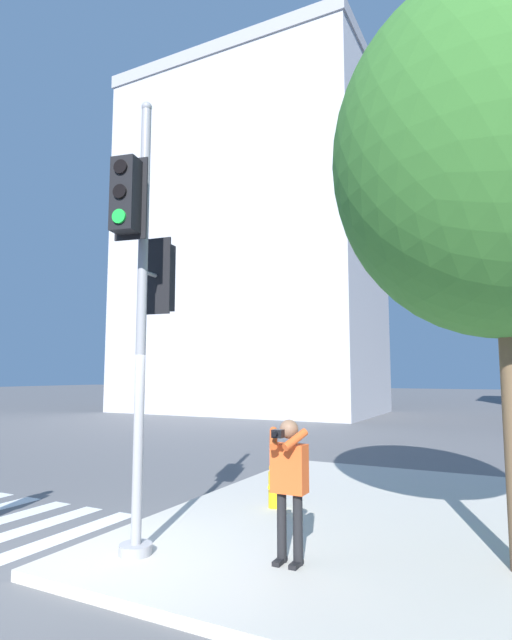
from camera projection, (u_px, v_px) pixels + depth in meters
name	position (u px, v px, depth m)	size (l,w,h in m)	color
ground_plane	(79.00, 574.00, 5.66)	(160.00, 160.00, 0.00)	#5B5B5E
sidewalk_corner	(444.00, 528.00, 7.16)	(8.00, 8.00, 0.13)	#BCB7AD
traffic_signal_pole	(143.00, 283.00, 6.27)	(0.53, 1.22, 5.68)	#939399
person_photographer	(289.00, 476.00, 5.73)	(0.50, 0.53, 1.60)	black
street_tree	(500.00, 158.00, 5.90)	(3.93, 3.93, 6.86)	brown
fire_hydrant	(274.00, 485.00, 8.04)	(0.20, 0.26, 0.71)	yellow
building_left	(249.00, 239.00, 31.35)	(15.48, 8.74, 21.42)	#BCBCC1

